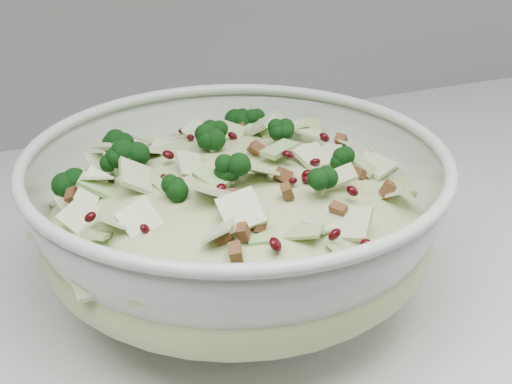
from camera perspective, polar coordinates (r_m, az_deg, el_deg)
mixing_bowl at (r=0.54m, az=-1.53°, el=-2.57°), size 0.36×0.36×0.12m
salad at (r=0.53m, az=-1.56°, el=-0.64°), size 0.31×0.31×0.13m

